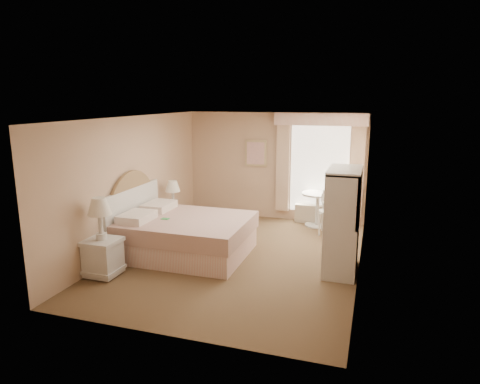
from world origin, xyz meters
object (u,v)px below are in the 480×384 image
(nightstand_far, at_px, (173,212))
(cafe_chair, at_px, (331,207))
(armoire, at_px, (343,229))
(nightstand_near, at_px, (102,247))
(bed, at_px, (179,233))
(round_table, at_px, (318,204))

(nightstand_far, bearing_deg, cafe_chair, 14.41)
(armoire, bearing_deg, nightstand_far, 162.44)
(cafe_chair, xyz_separation_m, armoire, (0.40, -1.99, 0.15))
(armoire, bearing_deg, cafe_chair, 101.22)
(nightstand_far, height_order, cafe_chair, nightstand_far)
(nightstand_near, distance_m, cafe_chair, 4.70)
(nightstand_near, distance_m, armoire, 3.91)
(nightstand_near, distance_m, nightstand_far, 2.55)
(bed, height_order, cafe_chair, bed)
(bed, distance_m, armoire, 2.94)
(nightstand_far, relative_size, round_table, 1.43)
(round_table, distance_m, armoire, 2.56)
(bed, height_order, armoire, armoire)
(nightstand_near, xyz_separation_m, nightstand_far, (-0.00, 2.54, -0.07))
(cafe_chair, distance_m, armoire, 2.04)
(bed, distance_m, nightstand_far, 1.45)
(bed, distance_m, round_table, 3.36)
(round_table, height_order, cafe_chair, cafe_chair)
(bed, height_order, nightstand_far, bed)
(nightstand_far, bearing_deg, round_table, 23.83)
(nightstand_far, bearing_deg, nightstand_near, -90.00)
(nightstand_far, height_order, round_table, nightstand_far)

